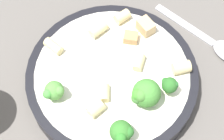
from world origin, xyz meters
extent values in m
plane|color=#5B5651|center=(0.00, 0.00, 0.00)|extent=(2.00, 2.00, 0.00)
cylinder|color=black|center=(0.00, 0.00, 0.02)|extent=(0.25, 0.25, 0.03)
cylinder|color=silver|center=(0.00, 0.00, 0.03)|extent=(0.23, 0.23, 0.01)
torus|color=black|center=(0.00, 0.00, 0.03)|extent=(0.25, 0.25, 0.00)
cylinder|color=#84AD60|center=(-0.02, 0.08, 0.04)|extent=(0.01, 0.01, 0.01)
sphere|color=#569942|center=(-0.02, 0.08, 0.05)|extent=(0.03, 0.03, 0.03)
sphere|color=#4C9F42|center=(-0.03, 0.09, 0.06)|extent=(0.01, 0.01, 0.01)
sphere|color=#599945|center=(-0.02, 0.08, 0.06)|extent=(0.01, 0.01, 0.01)
cylinder|color=#84AD60|center=(-0.10, 0.01, 0.04)|extent=(0.01, 0.01, 0.01)
sphere|color=#387A2D|center=(-0.10, 0.01, 0.05)|extent=(0.03, 0.03, 0.03)
sphere|color=#326828|center=(-0.09, 0.01, 0.05)|extent=(0.01, 0.01, 0.01)
sphere|color=#2F732B|center=(-0.10, 0.00, 0.06)|extent=(0.02, 0.02, 0.02)
sphere|color=#327F2B|center=(-0.11, 0.01, 0.06)|extent=(0.02, 0.02, 0.02)
cylinder|color=#9EC175|center=(-0.05, -0.04, 0.04)|extent=(0.01, 0.01, 0.01)
sphere|color=#478E38|center=(-0.05, -0.04, 0.06)|extent=(0.04, 0.04, 0.04)
sphere|color=#439530|center=(-0.05, -0.02, 0.06)|extent=(0.02, 0.02, 0.02)
sphere|color=#48823A|center=(-0.06, -0.02, 0.06)|extent=(0.02, 0.02, 0.02)
sphere|color=#4A8737|center=(-0.06, -0.03, 0.06)|extent=(0.02, 0.02, 0.02)
cylinder|color=#93B766|center=(-0.05, -0.07, 0.04)|extent=(0.01, 0.01, 0.01)
sphere|color=#2D6B28|center=(-0.05, -0.07, 0.05)|extent=(0.02, 0.02, 0.02)
sphere|color=#276229|center=(-0.05, -0.08, 0.06)|extent=(0.01, 0.01, 0.01)
sphere|color=#286F27|center=(-0.04, -0.07, 0.06)|extent=(0.01, 0.01, 0.01)
cylinder|color=beige|center=(-0.02, -0.10, 0.04)|extent=(0.02, 0.03, 0.02)
cylinder|color=beige|center=(0.07, 0.01, 0.04)|extent=(0.03, 0.03, 0.02)
cylinder|color=beige|center=(-0.03, 0.02, 0.04)|extent=(0.03, 0.02, 0.01)
cylinder|color=beige|center=(0.06, 0.08, 0.04)|extent=(0.03, 0.03, 0.01)
cylinder|color=beige|center=(-0.05, 0.03, 0.04)|extent=(0.03, 0.03, 0.02)
cylinder|color=beige|center=(0.01, -0.04, 0.04)|extent=(0.03, 0.02, 0.01)
cylinder|color=beige|center=(0.09, -0.04, 0.04)|extent=(0.02, 0.03, 0.02)
cube|color=tan|center=(0.05, -0.04, 0.04)|extent=(0.02, 0.03, 0.01)
cube|color=tan|center=(0.06, -0.07, 0.04)|extent=(0.03, 0.03, 0.02)
cube|color=silver|center=(0.08, -0.14, 0.00)|extent=(0.10, 0.08, 0.01)
camera|label=1|loc=(-0.26, 0.05, 0.51)|focal=60.00mm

